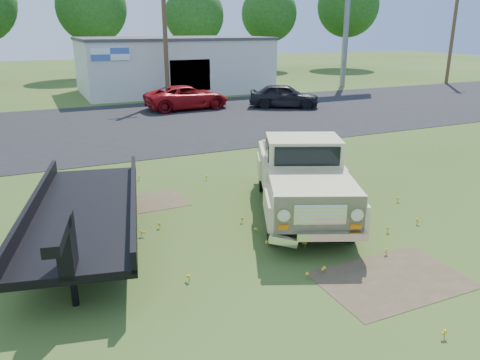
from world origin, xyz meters
name	(u,v)px	position (x,y,z in m)	size (l,w,h in m)	color
ground	(261,236)	(0.00, 0.00, 0.00)	(140.00, 140.00, 0.00)	#374D18
asphalt_lot	(132,125)	(0.00, 15.00, 0.00)	(90.00, 14.00, 0.02)	black
dirt_patch_a	(392,280)	(1.50, -3.00, 0.00)	(3.00, 2.00, 0.01)	brown
dirt_patch_b	(147,202)	(-2.00, 3.50, 0.00)	(2.20, 1.60, 0.01)	brown
commercial_building	(174,64)	(6.00, 26.99, 2.10)	(14.20, 8.20, 4.15)	beige
utility_pole_mid	(165,32)	(4.00, 22.00, 4.60)	(1.60, 0.30, 9.00)	#4C3723
utility_pole_east	(453,30)	(30.00, 22.00, 4.60)	(1.60, 0.30, 9.00)	#4C3723
treeline_d	(91,8)	(2.00, 40.50, 6.62)	(6.72, 6.72, 10.00)	#382319
treeline_e	(194,16)	(12.00, 39.00, 5.98)	(6.08, 6.08, 9.04)	#382319
treeline_f	(269,14)	(22.00, 41.50, 6.30)	(6.40, 6.40, 9.52)	#382319
treeline_g	(348,6)	(32.00, 40.00, 7.25)	(7.36, 7.36, 10.95)	#382319
vintage_pickup_truck	(302,176)	(1.71, 0.94, 1.08)	(2.31, 5.94, 2.16)	#CDC489
flatbed_trailer	(85,206)	(-3.95, 1.37, 0.97)	(2.36, 7.09, 1.93)	black
red_pickup	(187,97)	(4.26, 18.60, 0.73)	(2.41, 5.22, 1.45)	maroon
dark_sedan	(284,96)	(10.04, 16.56, 0.74)	(1.76, 4.37, 1.49)	black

